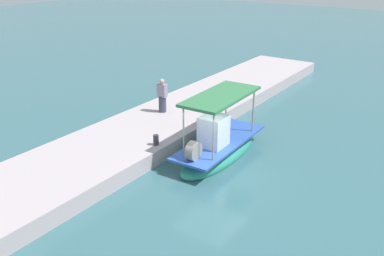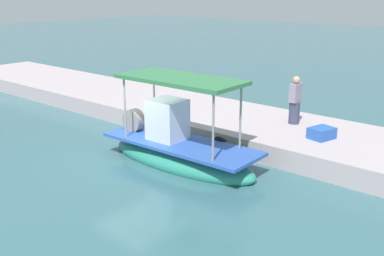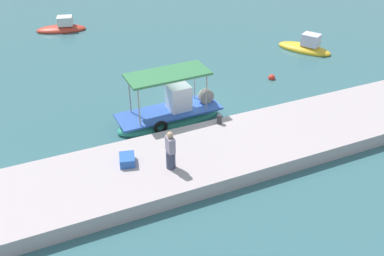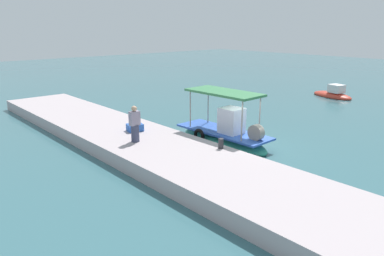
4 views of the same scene
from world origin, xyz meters
name	(u,v)px [view 1 (image 1 of 4)]	position (x,y,z in m)	size (l,w,h in m)	color
ground_plane	(212,172)	(0.00, 0.00, 0.00)	(120.00, 120.00, 0.00)	#37656D
dock_quay	(131,140)	(0.00, -4.40, 0.35)	(36.00, 4.46, 0.70)	#B5A6A9
main_fishing_boat	(218,146)	(-1.37, -0.52, 0.51)	(5.68, 2.08, 3.20)	teal
fisherman_near_bollard	(162,97)	(-3.08, -4.96, 1.50)	(0.39, 0.50, 1.76)	#3B3F59
mooring_bollard	(156,140)	(0.39, -2.61, 0.93)	(0.24, 0.24, 0.46)	#2D2D33
cargo_crate	(196,104)	(-4.67, -3.94, 0.89)	(0.80, 0.64, 0.37)	#2A5BB6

